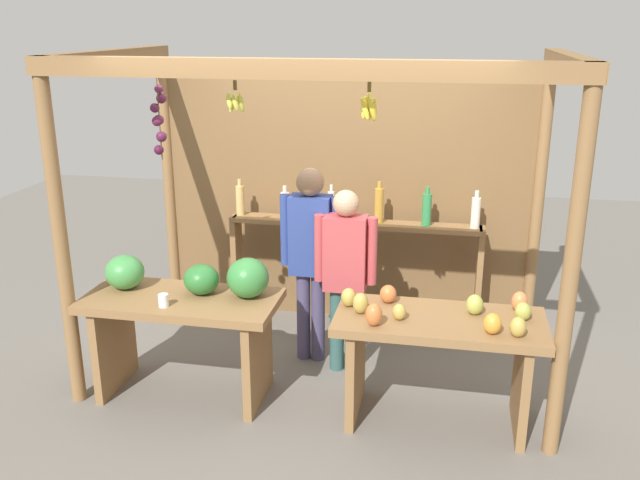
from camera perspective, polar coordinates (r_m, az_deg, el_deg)
The scene contains 7 objects.
ground_plane at distance 5.65m, azimuth 0.37°, elevation -10.09°, with size 12.00×12.00×0.00m, color slate.
market_stall at distance 5.58m, azimuth 1.24°, elevation 4.93°, with size 3.43×1.94×2.44m.
fruit_counter_left at distance 5.02m, azimuth -11.05°, elevation -5.51°, with size 1.39×0.64×1.06m.
fruit_counter_right at distance 4.69m, azimuth 9.86°, elevation -8.41°, with size 1.40×0.64×0.93m.
bottle_shelf_unit at distance 5.94m, azimuth 2.99°, elevation -0.21°, with size 2.20×0.22×1.36m.
vendor_man at distance 5.33m, azimuth -0.80°, elevation -0.70°, with size 0.48×0.22×1.59m.
vendor_woman at distance 5.18m, azimuth 2.12°, elevation -2.25°, with size 0.48×0.20×1.47m.
Camera 1 is at (0.94, -4.90, 2.65)m, focal length 38.28 mm.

